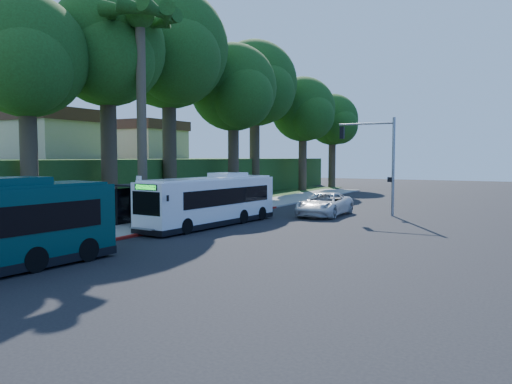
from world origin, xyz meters
The scene contains 18 objects.
ground centered at (0.00, 0.00, 0.00)m, with size 140.00×140.00×0.00m, color black.
sidewalk centered at (-7.30, 0.00, 0.06)m, with size 4.50×70.00×0.12m, color gray.
red_curb centered at (-5.00, -4.00, 0.07)m, with size 0.25×30.00×0.13m, color maroon.
grass_verge centered at (-13.00, 5.00, 0.03)m, with size 8.00×70.00×0.06m, color #234719.
bus_shelter centered at (-7.26, -2.86, 1.81)m, with size 3.20×1.51×2.55m.
stop_sign_pole centered at (-5.40, -5.00, 2.08)m, with size 0.35×0.06×3.17m.
traffic_signal_pole centered at (3.78, 10.00, 4.42)m, with size 4.10×0.30×7.00m.
palm_tree centered at (-8.20, -1.50, 12.38)m, with size 4.20×4.20×14.40m.
hillside_backdrop centered at (-26.30, 15.10, 2.44)m, with size 24.00×60.00×8.80m.
tree_0 centered at (-12.40, -0.02, 11.20)m, with size 8.40×8.00×15.70m.
tree_1 centered at (-13.37, 7.98, 12.73)m, with size 10.50×10.00×18.26m.
tree_2 centered at (-11.89, 15.98, 10.48)m, with size 8.82×8.40×15.12m.
tree_3 centered at (-13.88, 23.98, 11.98)m, with size 10.08×9.60×17.28m.
tree_4 centered at (-11.40, 31.98, 9.73)m, with size 8.40×8.00×14.14m.
tree_5 centered at (-10.41, 39.99, 8.96)m, with size 7.35×7.00×12.86m.
tree_6 centered at (-12.91, -6.01, 9.71)m, with size 7.56×7.20×13.74m.
white_bus centered at (-3.79, -0.30, 1.56)m, with size 3.28×10.91×3.20m.
pickup centered at (0.46, 7.88, 0.83)m, with size 2.74×5.94×1.65m, color silver.
Camera 1 is at (13.02, -25.74, 4.19)m, focal length 35.00 mm.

